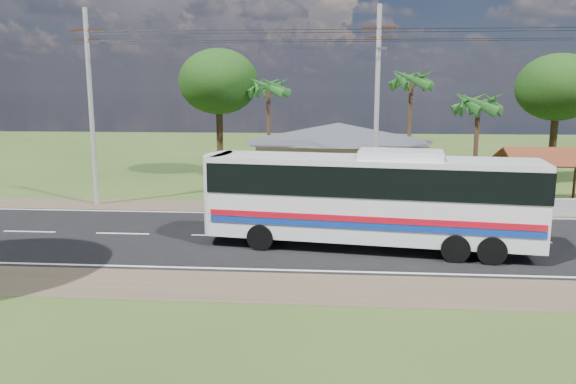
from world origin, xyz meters
name	(u,v)px	position (x,y,z in m)	size (l,w,h in m)	color
ground	(317,238)	(0.00, 0.00, 0.00)	(120.00, 120.00, 0.00)	#2B4518
road	(317,238)	(0.00, 0.00, 0.01)	(120.00, 16.00, 0.03)	black
house	(338,149)	(1.00, 13.00, 2.64)	(12.40, 10.00, 5.00)	tan
waiting_shed	(549,158)	(13.00, 8.50, 2.73)	(5.20, 4.48, 3.35)	#392115
concrete_barrier	(546,207)	(12.00, 5.60, 0.45)	(7.00, 0.30, 0.90)	#9E9E99
utility_poles	(371,105)	(2.67, 6.49, 5.77)	(32.80, 2.22, 11.00)	#9E9E99
palm_near	(478,104)	(9.50, 11.00, 5.71)	(2.80, 2.80, 6.70)	#47301E
palm_mid	(411,81)	(6.00, 15.50, 7.16)	(2.80, 2.80, 8.20)	#47301E
palm_far	(268,88)	(-4.00, 16.00, 6.68)	(2.80, 2.80, 7.70)	#47301E
tree_behind_house	(219,82)	(-8.00, 18.00, 7.12)	(6.00, 6.00, 9.61)	#47301E
tree_behind_shed	(558,88)	(16.00, 16.00, 6.68)	(5.60, 5.60, 9.02)	#47301E
coach_bus	(372,193)	(2.30, -1.43, 2.39)	(13.69, 4.66, 4.17)	silver
motorcycle	(444,200)	(6.98, 7.18, 0.43)	(0.56, 1.62, 0.85)	black
person	(440,195)	(6.56, 6.37, 0.86)	(0.63, 0.41, 1.73)	navy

